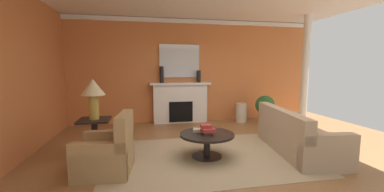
{
  "coord_description": "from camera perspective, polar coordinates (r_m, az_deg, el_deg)",
  "views": [
    {
      "loc": [
        -1.43,
        -4.48,
        1.66
      ],
      "look_at": [
        -0.33,
        0.99,
        1.0
      ],
      "focal_mm": 22.79,
      "sensor_mm": 36.0,
      "label": 1
    }
  ],
  "objects": [
    {
      "name": "table_lamp",
      "position": [
        4.83,
        -22.17,
        1.09
      ],
      "size": [
        0.44,
        0.44,
        0.75
      ],
      "color": "#B28E38",
      "rests_on": "side_table"
    },
    {
      "name": "vase_tall_corner",
      "position": [
        7.58,
        11.44,
        -3.84
      ],
      "size": [
        0.33,
        0.33,
        0.57
      ],
      "primitive_type": "cylinder",
      "color": "beige",
      "rests_on": "ground_plane"
    },
    {
      "name": "armchair_near_window",
      "position": [
        4.13,
        -19.21,
        -12.76
      ],
      "size": [
        0.88,
        0.88,
        0.95
      ],
      "color": "#9E7A4C",
      "rests_on": "ground_plane"
    },
    {
      "name": "mantel_mirror",
      "position": [
        7.36,
        -2.96,
        8.18
      ],
      "size": [
        1.2,
        0.04,
        0.98
      ],
      "primitive_type": "cube",
      "color": "silver"
    },
    {
      "name": "sofa",
      "position": [
        5.26,
        23.11,
        -8.8
      ],
      "size": [
        1.19,
        2.21,
        0.85
      ],
      "color": "tan",
      "rests_on": "ground_plane"
    },
    {
      "name": "book_small_novel",
      "position": [
        4.48,
        3.25,
        -7.01
      ],
      "size": [
        0.22,
        0.22,
        0.06
      ],
      "primitive_type": "cube",
      "rotation": [
        0.0,
        0.0,
        -0.12
      ],
      "color": "maroon",
      "rests_on": "coffee_table"
    },
    {
      "name": "potted_plant",
      "position": [
        7.51,
        16.69,
        -2.5
      ],
      "size": [
        0.56,
        0.56,
        0.83
      ],
      "color": "#BCB29E",
      "rests_on": "ground_plane"
    },
    {
      "name": "crown_moulding",
      "position": [
        7.55,
        -0.3,
        17.06
      ],
      "size": [
        7.71,
        0.08,
        0.12
      ],
      "primitive_type": "cube",
      "color": "white"
    },
    {
      "name": "coffee_table",
      "position": [
        4.56,
        3.5,
        -10.12
      ],
      "size": [
        1.0,
        1.0,
        0.45
      ],
      "color": "black",
      "rests_on": "ground_plane"
    },
    {
      "name": "column_white",
      "position": [
        7.61,
        24.95,
        5.26
      ],
      "size": [
        0.2,
        0.2,
        3.09
      ],
      "primitive_type": "cylinder",
      "color": "white",
      "rests_on": "ground_plane"
    },
    {
      "name": "vase_mantel_right",
      "position": [
        7.3,
        1.55,
        4.59
      ],
      "size": [
        0.12,
        0.12,
        0.36
      ],
      "primitive_type": "cylinder",
      "color": "black",
      "rests_on": "fireplace"
    },
    {
      "name": "book_red_cover",
      "position": [
        4.64,
        1.54,
        -7.98
      ],
      "size": [
        0.24,
        0.21,
        0.06
      ],
      "primitive_type": "cube",
      "rotation": [
        0.0,
        0.0,
        -0.25
      ],
      "color": "tan",
      "rests_on": "coffee_table"
    },
    {
      "name": "area_rug",
      "position": [
        4.67,
        3.47,
        -13.99
      ],
      "size": [
        3.64,
        2.52,
        0.01
      ],
      "primitive_type": "cube",
      "color": "tan",
      "rests_on": "ground_plane"
    },
    {
      "name": "fireplace",
      "position": [
        7.32,
        -2.76,
        -1.82
      ],
      "size": [
        1.8,
        0.35,
        1.21
      ],
      "color": "white",
      "rests_on": "ground_plane"
    },
    {
      "name": "vase_mantel_left",
      "position": [
        7.13,
        -7.13,
        4.98
      ],
      "size": [
        0.12,
        0.12,
        0.48
      ],
      "primitive_type": "cylinder",
      "color": "black",
      "rests_on": "fireplace"
    },
    {
      "name": "wall_fireplace",
      "position": [
        7.51,
        -0.41,
        5.87
      ],
      "size": [
        7.71,
        0.12,
        3.09
      ],
      "primitive_type": "cube",
      "color": "#CC723D",
      "rests_on": "ground_plane"
    },
    {
      "name": "side_table",
      "position": [
        4.97,
        -21.75,
        -8.41
      ],
      "size": [
        0.56,
        0.56,
        0.7
      ],
      "color": "black",
      "rests_on": "ground_plane"
    },
    {
      "name": "ground_plane",
      "position": [
        4.99,
        6.12,
        -12.73
      ],
      "size": [
        9.24,
        9.24,
        0.0
      ],
      "primitive_type": "plane",
      "color": "olive"
    },
    {
      "name": "book_art_folio",
      "position": [
        4.41,
        3.84,
        -8.02
      ],
      "size": [
        0.28,
        0.21,
        0.06
      ],
      "primitive_type": "cube",
      "rotation": [
        0.0,
        0.0,
        0.24
      ],
      "color": "maroon",
      "rests_on": "coffee_table"
    },
    {
      "name": "wall_window",
      "position": [
        5.25,
        -36.03,
        4.23
      ],
      "size": [
        0.12,
        6.26,
        3.09
      ],
      "primitive_type": "cube",
      "color": "#CC723D",
      "rests_on": "ground_plane"
    }
  ]
}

